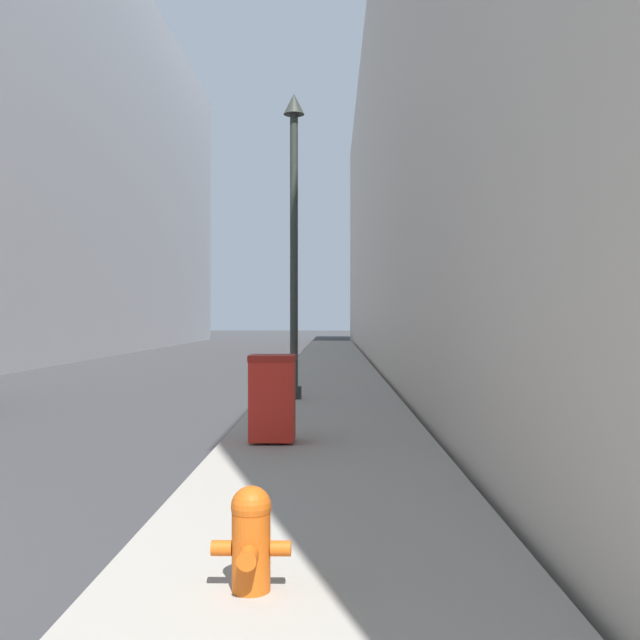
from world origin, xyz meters
TOP-DOWN VIEW (x-y plane):
  - sidewalk_right at (5.47, 18.00)m, footprint 2.81×60.00m
  - building_right_stone at (12.97, 26.00)m, footprint 12.00×60.00m
  - fire_hydrant at (5.05, 0.89)m, footprint 0.47×0.35m
  - trash_bin at (4.75, 5.90)m, footprint 0.59×0.58m
  - lamppost at (4.75, 10.86)m, footprint 0.41×0.41m

SIDE VIEW (x-z plane):
  - sidewalk_right at x=5.47m, z-range 0.00..0.15m
  - fire_hydrant at x=5.05m, z-range 0.16..0.77m
  - trash_bin at x=4.75m, z-range 0.16..1.29m
  - lamppost at x=4.75m, z-range 0.60..6.67m
  - building_right_stone at x=12.97m, z-range 0.00..15.34m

